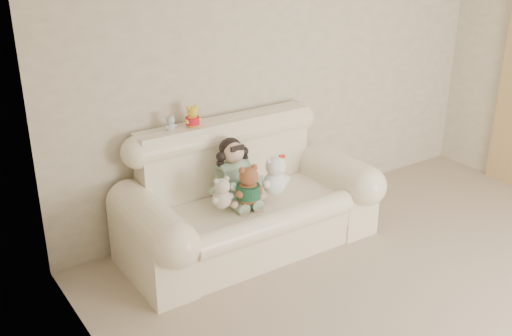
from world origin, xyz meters
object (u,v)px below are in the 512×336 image
at_px(brown_teddy, 248,182).
at_px(cream_teddy, 222,190).
at_px(white_cat, 275,171).
at_px(sofa, 249,191).
at_px(seated_child, 233,170).

height_order(brown_teddy, cream_teddy, brown_teddy).
bearing_deg(white_cat, cream_teddy, 177.29).
relative_size(sofa, seated_child, 3.86).
distance_m(sofa, white_cat, 0.28).
xyz_separation_m(sofa, seated_child, (-0.10, 0.08, 0.18)).
height_order(white_cat, cream_teddy, white_cat).
distance_m(seated_child, cream_teddy, 0.30).
height_order(sofa, brown_teddy, sofa).
distance_m(sofa, brown_teddy, 0.27).
bearing_deg(brown_teddy, white_cat, 30.07).
xyz_separation_m(brown_teddy, cream_teddy, (-0.21, 0.05, -0.04)).
xyz_separation_m(sofa, white_cat, (0.15, -0.14, 0.19)).
relative_size(sofa, white_cat, 5.25).
height_order(sofa, white_cat, sofa).
height_order(sofa, cream_teddy, sofa).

